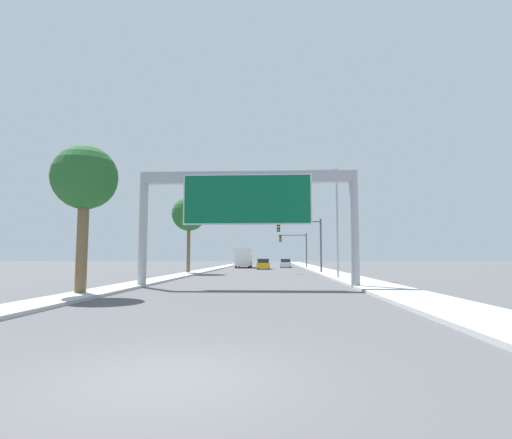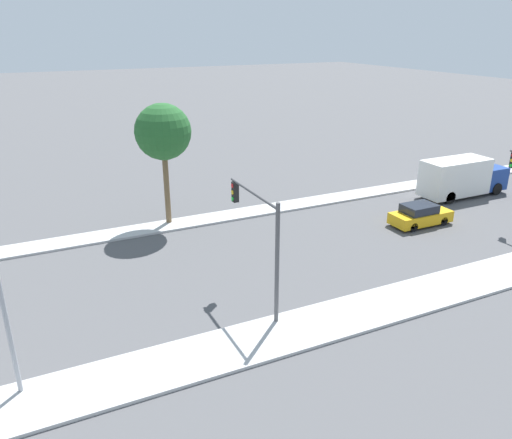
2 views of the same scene
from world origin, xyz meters
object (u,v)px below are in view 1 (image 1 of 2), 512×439
at_px(palm_tree_foreground, 85,180).
at_px(street_lamp_right, 334,214).
at_px(truck_box_primary, 244,258).
at_px(car_mid_center, 285,263).
at_px(car_near_left, 263,264).
at_px(traffic_light_mid_block, 297,244).
at_px(traffic_light_near_intersection, 305,236).
at_px(palm_tree_background, 189,214).
at_px(sign_gantry, 247,199).

relative_size(palm_tree_foreground, street_lamp_right, 0.79).
bearing_deg(truck_box_primary, palm_tree_foreground, -94.92).
xyz_separation_m(car_mid_center, car_near_left, (-3.50, -9.79, 0.03)).
distance_m(car_near_left, traffic_light_mid_block, 7.90).
relative_size(car_mid_center, palm_tree_foreground, 0.65).
distance_m(car_near_left, street_lamp_right, 27.10).
bearing_deg(traffic_light_near_intersection, palm_tree_foreground, -116.54).
height_order(car_near_left, street_lamp_right, street_lamp_right).
bearing_deg(street_lamp_right, car_mid_center, 94.91).
relative_size(palm_tree_background, street_lamp_right, 0.91).
bearing_deg(palm_tree_foreground, street_lamp_right, 45.49).
relative_size(car_mid_center, traffic_light_mid_block, 0.84).
distance_m(sign_gantry, palm_tree_background, 20.74).
bearing_deg(sign_gantry, traffic_light_mid_block, 82.61).
bearing_deg(sign_gantry, street_lamp_right, 54.41).
distance_m(car_mid_center, traffic_light_mid_block, 5.90).
xyz_separation_m(car_near_left, palm_tree_background, (-7.75, -15.84, 5.77)).
bearing_deg(palm_tree_background, truck_box_primary, 79.66).
distance_m(car_near_left, traffic_light_near_intersection, 16.12).
xyz_separation_m(sign_gantry, car_near_left, (0.00, 35.04, -4.65)).
xyz_separation_m(car_mid_center, traffic_light_mid_block, (1.70, -4.71, 3.11)).
xyz_separation_m(truck_box_primary, traffic_light_near_intersection, (8.56, -22.36, 2.50)).
height_order(traffic_light_near_intersection, palm_tree_foreground, palm_tree_foreground).
height_order(palm_tree_foreground, street_lamp_right, street_lamp_right).
xyz_separation_m(sign_gantry, traffic_light_near_intersection, (5.06, 20.12, -1.26)).
xyz_separation_m(car_near_left, traffic_light_near_intersection, (5.06, -14.92, 3.39)).
height_order(car_mid_center, palm_tree_background, palm_tree_background).
bearing_deg(truck_box_primary, car_mid_center, 18.62).
distance_m(truck_box_primary, traffic_light_near_intersection, 24.07).
xyz_separation_m(sign_gantry, palm_tree_background, (-7.75, 19.21, 1.12)).
xyz_separation_m(sign_gantry, palm_tree_foreground, (-7.61, -5.25, 0.21)).
xyz_separation_m(truck_box_primary, traffic_light_mid_block, (8.70, -2.36, 2.20)).
relative_size(sign_gantry, car_near_left, 3.06).
xyz_separation_m(sign_gantry, car_mid_center, (3.50, 44.84, -4.68)).
relative_size(sign_gantry, street_lamp_right, 1.45).
bearing_deg(traffic_light_mid_block, truck_box_primary, 164.86).
height_order(car_mid_center, street_lamp_right, street_lamp_right).
bearing_deg(traffic_light_near_intersection, car_mid_center, 93.61).
bearing_deg(car_near_left, traffic_light_near_intersection, -71.27).
relative_size(car_mid_center, car_near_left, 1.07).
distance_m(truck_box_primary, street_lamp_right, 35.00).
relative_size(sign_gantry, palm_tree_foreground, 1.84).
distance_m(sign_gantry, truck_box_primary, 42.79).
height_order(truck_box_primary, traffic_light_mid_block, traffic_light_mid_block).
xyz_separation_m(truck_box_primary, palm_tree_background, (-4.25, -23.27, 4.88)).
bearing_deg(truck_box_primary, palm_tree_background, -100.34).
relative_size(truck_box_primary, traffic_light_mid_block, 1.40).
bearing_deg(palm_tree_background, traffic_light_near_intersection, 4.09).
bearing_deg(car_mid_center, traffic_light_near_intersection, -86.39).
bearing_deg(palm_tree_background, car_near_left, 63.94).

